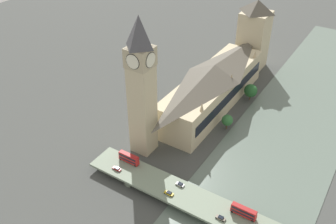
{
  "coord_description": "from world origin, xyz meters",
  "views": [
    {
      "loc": [
        -68.28,
        176.24,
        132.31
      ],
      "look_at": [
        20.01,
        37.31,
        18.87
      ],
      "focal_mm": 40.0,
      "sensor_mm": 36.0,
      "label": 1
    }
  ],
  "objects_px": {
    "car_southbound_tail": "(117,169)",
    "car_northbound_mid": "(221,218)",
    "double_decker_bus_lead": "(129,158)",
    "car_northbound_tail": "(169,193)",
    "double_decker_bus_mid": "(244,211)",
    "road_bridge": "(234,219)",
    "clock_tower": "(141,84)",
    "victoria_tower": "(254,35)",
    "parliament_hall": "(213,86)",
    "car_southbound_lead": "(180,184)"
  },
  "relations": [
    {
      "from": "double_decker_bus_lead",
      "to": "car_northbound_tail",
      "type": "height_order",
      "value": "double_decker_bus_lead"
    },
    {
      "from": "victoria_tower",
      "to": "double_decker_bus_mid",
      "type": "relative_size",
      "value": 4.83
    },
    {
      "from": "clock_tower",
      "to": "car_northbound_mid",
      "type": "bearing_deg",
      "value": 156.57
    },
    {
      "from": "car_northbound_mid",
      "to": "car_southbound_tail",
      "type": "distance_m",
      "value": 56.29
    },
    {
      "from": "road_bridge",
      "to": "double_decker_bus_lead",
      "type": "xyz_separation_m",
      "value": [
        59.47,
        -4.02,
        3.67
      ]
    },
    {
      "from": "car_southbound_lead",
      "to": "double_decker_bus_lead",
      "type": "bearing_deg",
      "value": -0.2
    },
    {
      "from": "victoria_tower",
      "to": "road_bridge",
      "type": "distance_m",
      "value": 153.18
    },
    {
      "from": "double_decker_bus_lead",
      "to": "car_northbound_tail",
      "type": "xyz_separation_m",
      "value": [
        -28.52,
        7.55,
        -2.13
      ]
    },
    {
      "from": "clock_tower",
      "to": "car_southbound_tail",
      "type": "xyz_separation_m",
      "value": [
        -1.35,
        24.95,
        -35.04
      ]
    },
    {
      "from": "road_bridge",
      "to": "car_northbound_tail",
      "type": "height_order",
      "value": "car_northbound_tail"
    },
    {
      "from": "car_northbound_tail",
      "to": "road_bridge",
      "type": "bearing_deg",
      "value": -173.5
    },
    {
      "from": "car_northbound_tail",
      "to": "car_southbound_lead",
      "type": "bearing_deg",
      "value": -101.0
    },
    {
      "from": "clock_tower",
      "to": "parliament_hall",
      "type": "bearing_deg",
      "value": -101.02
    },
    {
      "from": "car_northbound_mid",
      "to": "parliament_hall",
      "type": "bearing_deg",
      "value": -61.07
    },
    {
      "from": "car_northbound_tail",
      "to": "car_southbound_tail",
      "type": "distance_m",
      "value": 30.24
    },
    {
      "from": "clock_tower",
      "to": "car_northbound_mid",
      "type": "relative_size",
      "value": 17.48
    },
    {
      "from": "clock_tower",
      "to": "car_northbound_tail",
      "type": "bearing_deg",
      "value": 141.82
    },
    {
      "from": "car_northbound_mid",
      "to": "car_southbound_tail",
      "type": "xyz_separation_m",
      "value": [
        56.29,
        -0.04,
        0.02
      ]
    },
    {
      "from": "victoria_tower",
      "to": "double_decker_bus_mid",
      "type": "height_order",
      "value": "victoria_tower"
    },
    {
      "from": "car_southbound_tail",
      "to": "car_northbound_mid",
      "type": "bearing_deg",
      "value": 179.96
    },
    {
      "from": "car_southbound_lead",
      "to": "road_bridge",
      "type": "bearing_deg",
      "value": 172.44
    },
    {
      "from": "double_decker_bus_mid",
      "to": "car_northbound_tail",
      "type": "relative_size",
      "value": 2.58
    },
    {
      "from": "victoria_tower",
      "to": "car_southbound_lead",
      "type": "relative_size",
      "value": 13.47
    },
    {
      "from": "road_bridge",
      "to": "car_northbound_tail",
      "type": "xyz_separation_m",
      "value": [
        30.95,
        3.53,
        1.54
      ]
    },
    {
      "from": "parliament_hall",
      "to": "double_decker_bus_lead",
      "type": "distance_m",
      "value": 76.68
    },
    {
      "from": "car_northbound_mid",
      "to": "car_southbound_tail",
      "type": "height_order",
      "value": "car_southbound_tail"
    },
    {
      "from": "double_decker_bus_mid",
      "to": "car_northbound_mid",
      "type": "distance_m",
      "value": 10.25
    },
    {
      "from": "car_southbound_tail",
      "to": "double_decker_bus_mid",
      "type": "bearing_deg",
      "value": -173.86
    },
    {
      "from": "double_decker_bus_mid",
      "to": "victoria_tower",
      "type": "bearing_deg",
      "value": -68.98
    },
    {
      "from": "parliament_hall",
      "to": "clock_tower",
      "type": "height_order",
      "value": "clock_tower"
    },
    {
      "from": "car_southbound_lead",
      "to": "clock_tower",
      "type": "bearing_deg",
      "value": -27.77
    },
    {
      "from": "parliament_hall",
      "to": "road_bridge",
      "type": "relative_size",
      "value": 0.65
    },
    {
      "from": "car_northbound_tail",
      "to": "car_southbound_lead",
      "type": "distance_m",
      "value": 7.58
    },
    {
      "from": "road_bridge",
      "to": "car_northbound_tail",
      "type": "bearing_deg",
      "value": 6.5
    },
    {
      "from": "victoria_tower",
      "to": "car_northbound_tail",
      "type": "distance_m",
      "value": 149.03
    },
    {
      "from": "car_northbound_mid",
      "to": "car_southbound_lead",
      "type": "distance_m",
      "value": 25.74
    },
    {
      "from": "victoria_tower",
      "to": "car_northbound_mid",
      "type": "distance_m",
      "value": 154.86
    },
    {
      "from": "parliament_hall",
      "to": "road_bridge",
      "type": "height_order",
      "value": "parliament_hall"
    },
    {
      "from": "road_bridge",
      "to": "car_northbound_mid",
      "type": "height_order",
      "value": "car_northbound_mid"
    },
    {
      "from": "car_northbound_tail",
      "to": "parliament_hall",
      "type": "bearing_deg",
      "value": -76.42
    },
    {
      "from": "double_decker_bus_mid",
      "to": "car_southbound_lead",
      "type": "height_order",
      "value": "double_decker_bus_mid"
    },
    {
      "from": "victoria_tower",
      "to": "car_northbound_tail",
      "type": "xyz_separation_m",
      "value": [
        -20.22,
        146.28,
        -20.06
      ]
    },
    {
      "from": "double_decker_bus_mid",
      "to": "car_southbound_tail",
      "type": "relative_size",
      "value": 2.46
    },
    {
      "from": "clock_tower",
      "to": "victoria_tower",
      "type": "height_order",
      "value": "clock_tower"
    },
    {
      "from": "road_bridge",
      "to": "double_decker_bus_mid",
      "type": "height_order",
      "value": "double_decker_bus_mid"
    },
    {
      "from": "double_decker_bus_lead",
      "to": "car_northbound_tail",
      "type": "relative_size",
      "value": 2.55
    },
    {
      "from": "car_northbound_mid",
      "to": "car_northbound_tail",
      "type": "xyz_separation_m",
      "value": [
        26.05,
        -0.14,
        -0.04
      ]
    },
    {
      "from": "victoria_tower",
      "to": "road_bridge",
      "type": "xyz_separation_m",
      "value": [
        -51.17,
        142.76,
        -21.61
      ]
    },
    {
      "from": "double_decker_bus_mid",
      "to": "road_bridge",
      "type": "bearing_deg",
      "value": 52.75
    },
    {
      "from": "parliament_hall",
      "to": "double_decker_bus_mid",
      "type": "xyz_separation_m",
      "value": [
        -53.57,
        76.74,
        -6.84
      ]
    }
  ]
}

